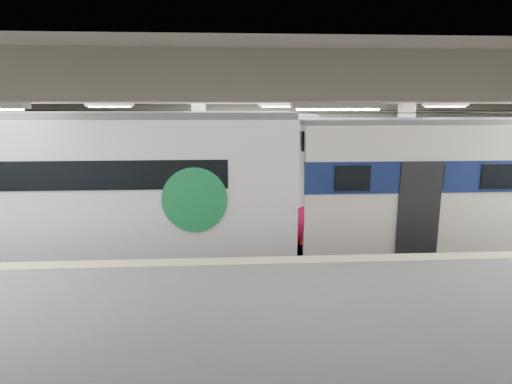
{
  "coord_description": "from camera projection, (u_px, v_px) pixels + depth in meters",
  "views": [
    {
      "loc": [
        -1.87,
        -13.41,
        4.97
      ],
      "look_at": [
        -0.97,
        1.0,
        2.0
      ],
      "focal_mm": 30.0,
      "sensor_mm": 36.0,
      "label": 1
    }
  ],
  "objects": [
    {
      "name": "modern_emu",
      "position": [
        120.0,
        190.0,
        13.43
      ],
      "size": [
        14.84,
        3.06,
        4.74
      ],
      "color": "white",
      "rests_on": "ground"
    },
    {
      "name": "far_train",
      "position": [
        154.0,
        165.0,
        18.81
      ],
      "size": [
        14.26,
        3.16,
        4.53
      ],
      "rotation": [
        0.0,
        0.0,
        0.02
      ],
      "color": "white",
      "rests_on": "ground"
    },
    {
      "name": "station_hall",
      "position": [
        297.0,
        168.0,
        11.87
      ],
      "size": [
        36.0,
        24.0,
        5.75
      ],
      "color": "black",
      "rests_on": "ground"
    },
    {
      "name": "older_rer",
      "position": [
        499.0,
        184.0,
        14.18
      ],
      "size": [
        13.74,
        3.03,
        4.52
      ],
      "color": "silver",
      "rests_on": "ground"
    }
  ]
}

